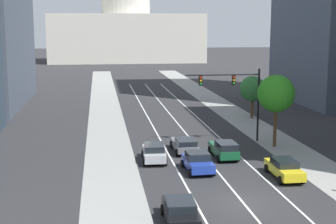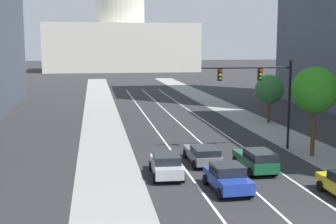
# 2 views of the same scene
# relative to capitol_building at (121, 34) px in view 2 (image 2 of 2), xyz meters

# --- Properties ---
(ground_plane) EXTENTS (400.00, 400.00, 0.00)m
(ground_plane) POSITION_rel_capitol_building_xyz_m (0.00, -96.93, -12.22)
(ground_plane) COLOR #2B2B2D
(sidewalk_left) EXTENTS (4.37, 130.00, 0.01)m
(sidewalk_left) POSITION_rel_capitol_building_xyz_m (-8.42, -101.93, -12.21)
(sidewalk_left) COLOR gray
(sidewalk_left) RESTS_ON ground
(sidewalk_right) EXTENTS (4.37, 130.00, 0.01)m
(sidewalk_right) POSITION_rel_capitol_building_xyz_m (8.42, -101.93, -12.21)
(sidewalk_right) COLOR gray
(sidewalk_right) RESTS_ON ground
(lane_stripe_left) EXTENTS (0.16, 90.00, 0.01)m
(lane_stripe_left) POSITION_rel_capitol_building_xyz_m (-3.12, -111.93, -12.21)
(lane_stripe_left) COLOR white
(lane_stripe_left) RESTS_ON ground
(lane_stripe_center) EXTENTS (0.16, 90.00, 0.01)m
(lane_stripe_center) POSITION_rel_capitol_building_xyz_m (0.00, -111.93, -12.21)
(lane_stripe_center) COLOR white
(lane_stripe_center) RESTS_ON ground
(lane_stripe_right) EXTENTS (0.16, 90.00, 0.01)m
(lane_stripe_right) POSITION_rel_capitol_building_xyz_m (3.12, -111.93, -12.21)
(lane_stripe_right) COLOR white
(lane_stripe_right) RESTS_ON ground
(capitol_building) EXTENTS (48.81, 24.53, 37.12)m
(capitol_building) POSITION_rel_capitol_building_xyz_m (0.00, 0.00, 0.00)
(capitol_building) COLOR beige
(capitol_building) RESTS_ON ground
(car_silver) EXTENTS (2.16, 4.53, 1.53)m
(car_silver) POSITION_rel_capitol_building_xyz_m (-4.68, -125.74, -11.41)
(car_silver) COLOR #B2B5BA
(car_silver) RESTS_ON ground
(car_gray) EXTENTS (2.10, 4.73, 1.37)m
(car_gray) POSITION_rel_capitol_building_xyz_m (-1.55, -122.95, -11.49)
(car_gray) COLOR slate
(car_gray) RESTS_ON ground
(car_green) EXTENTS (2.00, 4.64, 1.59)m
(car_green) POSITION_rel_capitol_building_xyz_m (1.56, -125.52, -11.40)
(car_green) COLOR #14512D
(car_green) RESTS_ON ground
(car_blue) EXTENTS (2.23, 4.21, 1.58)m
(car_blue) POSITION_rel_capitol_building_xyz_m (-1.56, -129.29, -11.42)
(car_blue) COLOR #1E389E
(car_blue) RESTS_ON ground
(traffic_signal_mast) EXTENTS (7.48, 0.39, 7.33)m
(traffic_signal_mast) POSITION_rel_capitol_building_xyz_m (4.30, -119.39, -7.02)
(traffic_signal_mast) COLOR black
(traffic_signal_mast) RESTS_ON ground
(street_tree_mid_right) EXTENTS (3.56, 3.56, 6.94)m
(street_tree_mid_right) POSITION_rel_capitol_building_xyz_m (7.43, -121.94, -7.09)
(street_tree_mid_right) COLOR #51381E
(street_tree_mid_right) RESTS_ON ground
(street_tree_near_right) EXTENTS (3.20, 3.20, 5.33)m
(street_tree_near_right) POSITION_rel_capitol_building_xyz_m (9.88, -106.59, -8.51)
(street_tree_near_right) COLOR #51381E
(street_tree_near_right) RESTS_ON ground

